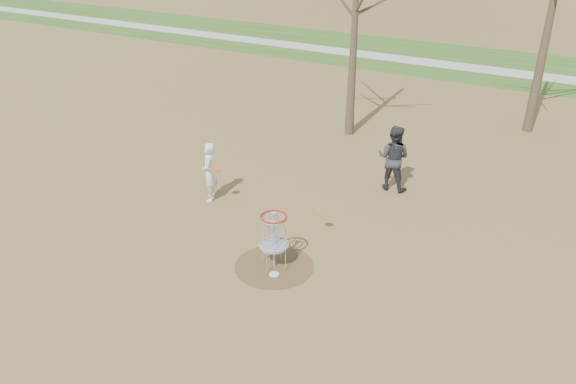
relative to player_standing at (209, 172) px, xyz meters
The scene contains 9 objects.
ground 3.84m from the player_standing, 30.97° to the right, with size 160.00×160.00×0.00m, color brown.
green_band 19.36m from the player_standing, 80.43° to the left, with size 160.00×8.00×0.01m, color #2D5119.
footpath 18.37m from the player_standing, 79.91° to the left, with size 160.00×1.50×0.01m, color #9E9E99.
dirt_circle 3.84m from the player_standing, 30.97° to the right, with size 1.80×1.80×0.01m, color #47331E.
player_standing is the anchor object (origin of this frame).
player_throwing 5.16m from the player_standing, 37.54° to the left, with size 0.93×0.72×1.91m, color #2C2B30.
disc_grounded 4.14m from the player_standing, 33.21° to the right, with size 0.22×0.22×0.02m, color silver.
discs_in_play 2.03m from the player_standing, ahead, with size 3.32×0.24×0.39m.
disc_golf_basket 3.75m from the player_standing, 30.97° to the right, with size 0.64×0.64×1.35m.
Camera 1 is at (5.53, -8.98, 7.25)m, focal length 35.00 mm.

